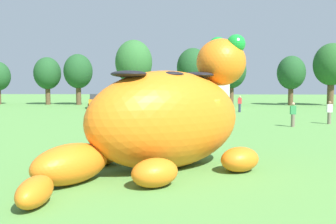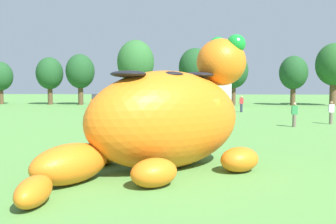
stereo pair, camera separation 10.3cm
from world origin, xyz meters
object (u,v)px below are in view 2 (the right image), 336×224
(box_truck, at_px, (218,95))
(spectator_wandering, at_px, (294,115))
(car_white, at_px, (129,101))
(spectator_by_cars, at_px, (241,104))
(spectator_mid_field, at_px, (331,113))
(spectator_far_side, at_px, (124,114))
(car_red, at_px, (160,101))
(car_orange, at_px, (98,101))
(giant_inflatable_creature, at_px, (167,118))
(spectator_near_inflatable, at_px, (221,117))

(box_truck, distance_m, spectator_wandering, 19.69)
(car_white, bearing_deg, spectator_by_cars, -24.15)
(car_white, relative_size, spectator_mid_field, 2.51)
(spectator_far_side, bearing_deg, spectator_by_cars, 50.69)
(car_red, distance_m, spectator_wandering, 20.45)
(car_orange, relative_size, spectator_mid_field, 2.55)
(giant_inflatable_creature, xyz_separation_m, car_white, (-6.22, 31.06, -0.96))
(box_truck, distance_m, spectator_near_inflatable, 21.09)
(spectator_near_inflatable, bearing_deg, car_red, 105.72)
(giant_inflatable_creature, xyz_separation_m, car_orange, (-9.80, 30.46, -0.96))
(car_red, height_order, spectator_wandering, car_red)
(box_truck, height_order, spectator_far_side, box_truck)
(car_orange, bearing_deg, car_white, 9.59)
(car_white, height_order, box_truck, box_truck)
(car_orange, xyz_separation_m, spectator_near_inflatable, (12.83, -19.42, -0.01))
(car_white, bearing_deg, car_red, -12.62)
(giant_inflatable_creature, height_order, spectator_wandering, giant_inflatable_creature)
(car_white, relative_size, spectator_far_side, 2.51)
(car_red, relative_size, spectator_far_side, 2.50)
(car_white, bearing_deg, spectator_mid_field, -43.01)
(giant_inflatable_creature, distance_m, spectator_mid_field, 18.57)
(car_white, height_order, spectator_far_side, car_white)
(car_white, bearing_deg, car_orange, -170.41)
(car_white, distance_m, car_red, 3.95)
(box_truck, relative_size, spectator_by_cars, 3.82)
(car_red, bearing_deg, giant_inflatable_creature, -85.53)
(car_orange, bearing_deg, giant_inflatable_creature, -72.16)
(car_orange, xyz_separation_m, spectator_far_side, (6.05, -17.54, -0.01))
(car_orange, bearing_deg, box_truck, 6.30)
(spectator_mid_field, relative_size, spectator_far_side, 1.00)
(giant_inflatable_creature, bearing_deg, spectator_near_inflatable, 74.64)
(car_red, xyz_separation_m, box_truck, (6.97, 1.85, 0.74))
(spectator_wandering, bearing_deg, spectator_by_cars, 98.00)
(car_orange, height_order, car_white, same)
(car_orange, distance_m, spectator_far_side, 18.55)
(spectator_wandering, bearing_deg, box_truck, 100.63)
(spectator_near_inflatable, relative_size, spectator_mid_field, 1.00)
(giant_inflatable_creature, distance_m, box_truck, 32.38)
(spectator_wandering, bearing_deg, giant_inflatable_creature, -122.94)
(car_white, bearing_deg, spectator_near_inflatable, -65.22)
(giant_inflatable_creature, height_order, box_truck, giant_inflatable_creature)
(spectator_near_inflatable, bearing_deg, car_orange, 123.45)
(car_orange, height_order, spectator_mid_field, car_orange)
(giant_inflatable_creature, height_order, spectator_far_side, giant_inflatable_creature)
(box_truck, bearing_deg, spectator_near_inflatable, -94.29)
(giant_inflatable_creature, bearing_deg, box_truck, 81.82)
(spectator_mid_field, bearing_deg, spectator_far_side, -173.78)
(spectator_near_inflatable, bearing_deg, spectator_mid_field, 22.81)
(box_truck, bearing_deg, spectator_by_cars, -74.49)
(car_white, bearing_deg, spectator_wandering, -51.77)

